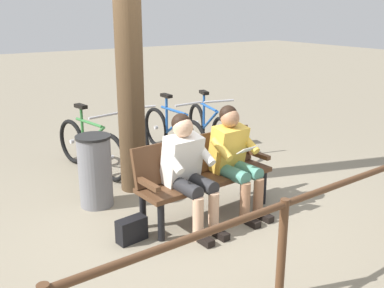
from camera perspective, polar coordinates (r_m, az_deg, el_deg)
The scene contains 12 objects.
ground_plane at distance 5.03m, azimuth -1.51°, elevation -9.25°, with size 40.00×40.00×0.00m, color gray.
bench at distance 4.94m, azimuth 1.32°, elevation -3.34°, with size 1.63×0.61×0.87m.
person_reading at distance 4.97m, azimuth 5.38°, elevation -1.36°, with size 0.51×0.79×1.20m.
person_companion at distance 4.58m, azimuth -0.52°, elevation -2.91°, with size 0.51×0.79×1.20m.
handbag at distance 4.54m, azimuth -7.68°, elevation -10.75°, with size 0.30×0.14×0.24m, color black.
tree_trunk at distance 5.39m, azimuth -8.15°, elevation 14.36°, with size 0.33×0.33×3.98m, color #4C3823.
litter_bin at distance 5.27m, azimuth -12.21°, elevation -3.36°, with size 0.40×0.40×0.84m.
bicycle_green at distance 7.21m, azimuth 2.05°, elevation 2.02°, with size 0.53×1.65×0.94m.
bicycle_blue at distance 6.97m, azimuth -2.38°, elevation 1.48°, with size 0.48×1.68×0.94m.
bicycle_orange at distance 6.84m, azimuth -7.52°, elevation 1.05°, with size 0.51×1.66×0.94m.
bicycle_black at distance 6.39m, azimuth -12.78°, elevation -0.38°, with size 0.51×1.66×0.94m.
railing_fence at distance 3.55m, azimuth 11.52°, elevation -10.44°, with size 3.71×0.29×0.85m.
Camera 1 is at (2.33, 3.86, 2.23)m, focal length 41.95 mm.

